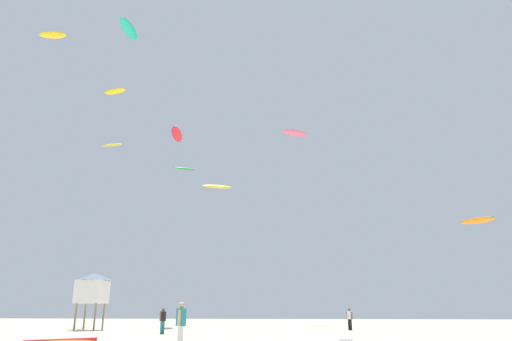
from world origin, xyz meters
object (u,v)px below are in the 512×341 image
at_px(lifeguard_tower, 93,288).
at_px(kite_aloft_7, 53,35).
at_px(person_left, 163,319).
at_px(kite_aloft_1, 111,145).
at_px(kite_aloft_3, 129,29).
at_px(person_foreground, 181,322).
at_px(kite_aloft_5, 115,91).
at_px(kite_aloft_2, 477,220).
at_px(kite_aloft_0, 177,134).
at_px(kite_aloft_6, 295,133).
at_px(kite_aloft_4, 184,169).
at_px(person_midground, 350,317).
at_px(kite_aloft_8, 217,186).

xyz_separation_m(lifeguard_tower, kite_aloft_7, (-2.44, -6.07, 18.51)).
bearing_deg(person_left, kite_aloft_7, 35.65).
xyz_separation_m(kite_aloft_1, kite_aloft_3, (6.88, -14.12, 4.58)).
xyz_separation_m(person_foreground, kite_aloft_5, (-15.06, 24.87, 23.34)).
bearing_deg(lifeguard_tower, kite_aloft_7, -111.88).
xyz_separation_m(kite_aloft_1, kite_aloft_2, (38.81, 4.05, -8.29)).
relative_size(person_left, kite_aloft_0, 0.35).
height_order(person_foreground, kite_aloft_5, kite_aloft_5).
relative_size(kite_aloft_2, kite_aloft_6, 1.01).
xyz_separation_m(kite_aloft_3, kite_aloft_4, (-0.34, 20.56, -5.47)).
relative_size(lifeguard_tower, kite_aloft_6, 1.23).
height_order(person_left, kite_aloft_1, kite_aloft_1).
height_order(person_left, kite_aloft_4, kite_aloft_4).
bearing_deg(kite_aloft_2, kite_aloft_3, -150.35).
xyz_separation_m(kite_aloft_4, kite_aloft_6, (13.50, 0.16, 4.17)).
relative_size(person_midground, kite_aloft_4, 0.56).
distance_m(person_foreground, person_midground, 19.39).
relative_size(kite_aloft_1, kite_aloft_2, 0.73).
distance_m(kite_aloft_0, kite_aloft_2, 32.97).
bearing_deg(kite_aloft_0, person_midground, -26.53).
distance_m(person_midground, kite_aloft_3, 28.47).
distance_m(person_foreground, person_left, 11.77).
xyz_separation_m(kite_aloft_4, kite_aloft_7, (-4.69, -22.71, 3.80)).
xyz_separation_m(person_midground, kite_aloft_4, (-17.21, 15.26, 16.85)).
distance_m(kite_aloft_6, kite_aloft_8, 11.76).
height_order(person_left, kite_aloft_0, kite_aloft_0).
height_order(person_foreground, kite_aloft_6, kite_aloft_6).
relative_size(person_midground, kite_aloft_1, 0.63).
xyz_separation_m(person_left, lifeguard_tower, (-7.21, 5.14, 2.14)).
distance_m(person_midground, lifeguard_tower, 19.63).
bearing_deg(person_midground, kite_aloft_0, 104.57).
bearing_deg(kite_aloft_6, kite_aloft_2, -7.73).
bearing_deg(kite_aloft_6, kite_aloft_5, -157.51).
bearing_deg(lifeguard_tower, kite_aloft_8, 73.24).
distance_m(kite_aloft_7, kite_aloft_8, 27.33).
relative_size(person_left, kite_aloft_1, 0.63).
xyz_separation_m(kite_aloft_4, kite_aloft_5, (-6.07, -7.95, 6.61)).
bearing_deg(kite_aloft_2, kite_aloft_1, -174.04).
distance_m(kite_aloft_0, kite_aloft_3, 14.00).
bearing_deg(person_foreground, kite_aloft_3, 128.96).
distance_m(person_left, kite_aloft_4, 27.97).
height_order(kite_aloft_5, kite_aloft_8, kite_aloft_5).
bearing_deg(kite_aloft_3, kite_aloft_7, -156.92).
height_order(kite_aloft_3, kite_aloft_6, kite_aloft_3).
distance_m(person_left, kite_aloft_1, 26.10).
bearing_deg(kite_aloft_1, kite_aloft_3, -64.03).
height_order(kite_aloft_4, kite_aloft_7, kite_aloft_7).
relative_size(lifeguard_tower, kite_aloft_0, 0.94).
bearing_deg(person_foreground, kite_aloft_7, 147.29).
height_order(kite_aloft_1, kite_aloft_5, kite_aloft_5).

